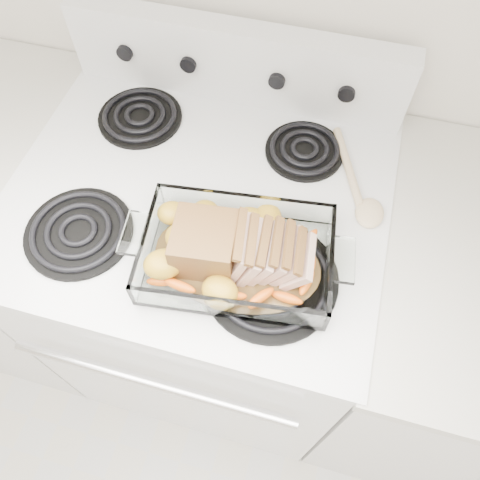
% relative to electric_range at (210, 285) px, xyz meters
% --- Properties ---
extents(electric_range, '(0.78, 0.70, 1.12)m').
position_rel_electric_range_xyz_m(electric_range, '(0.00, 0.00, 0.00)').
color(electric_range, white).
rests_on(electric_range, ground).
extents(counter_left, '(0.58, 0.68, 0.93)m').
position_rel_electric_range_xyz_m(counter_left, '(-0.67, -0.00, -0.02)').
color(counter_left, white).
rests_on(counter_left, ground).
extents(counter_right, '(0.58, 0.68, 0.93)m').
position_rel_electric_range_xyz_m(counter_right, '(0.66, -0.00, -0.02)').
color(counter_right, white).
rests_on(counter_right, ground).
extents(baking_dish, '(0.34, 0.22, 0.07)m').
position_rel_electric_range_xyz_m(baking_dish, '(0.12, -0.15, 0.48)').
color(baking_dish, white).
rests_on(baking_dish, electric_range).
extents(pork_roast, '(0.25, 0.11, 0.09)m').
position_rel_electric_range_xyz_m(pork_roast, '(0.11, -0.15, 0.51)').
color(pork_roast, brown).
rests_on(pork_roast, baking_dish).
extents(roast_vegetables, '(0.35, 0.19, 0.04)m').
position_rel_electric_range_xyz_m(roast_vegetables, '(0.12, -0.11, 0.49)').
color(roast_vegetables, orange).
rests_on(roast_vegetables, baking_dish).
extents(wooden_spoon, '(0.13, 0.24, 0.02)m').
position_rel_electric_range_xyz_m(wooden_spoon, '(0.32, 0.08, 0.46)').
color(wooden_spoon, beige).
rests_on(wooden_spoon, electric_range).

